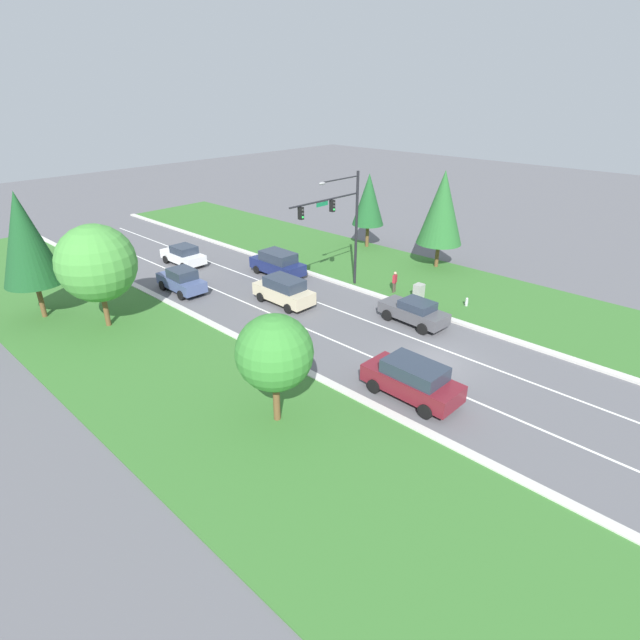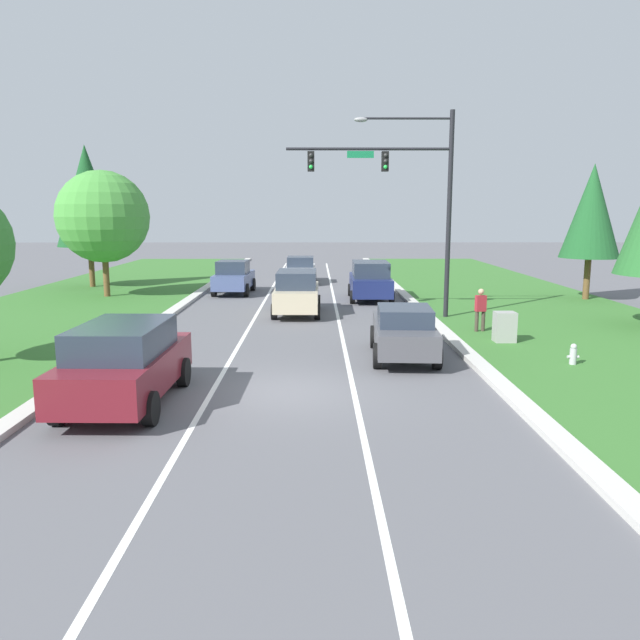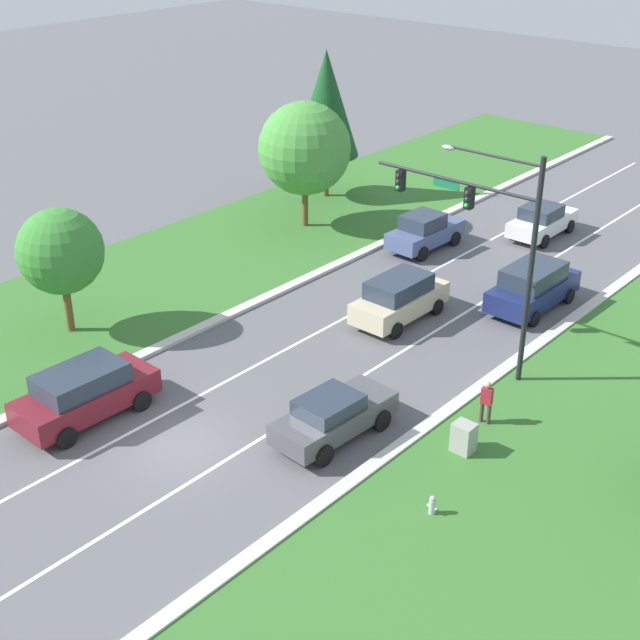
{
  "view_description": "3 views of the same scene",
  "coord_description": "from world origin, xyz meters",
  "px_view_note": "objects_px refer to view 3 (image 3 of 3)",
  "views": [
    {
      "loc": [
        -21.98,
        -12.02,
        14.15
      ],
      "look_at": [
        -2.2,
        6.68,
        1.27
      ],
      "focal_mm": 28.0,
      "sensor_mm": 36.0,
      "label": 1
    },
    {
      "loc": [
        0.83,
        -15.24,
        4.49
      ],
      "look_at": [
        0.98,
        6.32,
        0.76
      ],
      "focal_mm": 35.0,
      "sensor_mm": 36.0,
      "label": 2
    },
    {
      "loc": [
        19.59,
        -15.37,
        17.11
      ],
      "look_at": [
        -1.08,
        8.41,
        1.08
      ],
      "focal_mm": 50.0,
      "sensor_mm": 36.0,
      "label": 3
    }
  ],
  "objects_px": {
    "slate_blue_sedan": "(425,231)",
    "conifer_mid_left_tree": "(326,103)",
    "fire_hydrant": "(432,506)",
    "oak_far_left_tree": "(60,252)",
    "graphite_sedan": "(333,416)",
    "pedestrian": "(486,401)",
    "utility_cabinet": "(464,438)",
    "white_sedan": "(542,221)",
    "traffic_signal_mast": "(488,228)",
    "navy_suv": "(533,286)",
    "champagne_suv": "(400,298)",
    "burgundy_suv": "(85,392)",
    "oak_near_left_tree": "(305,149)"
  },
  "relations": [
    {
      "from": "conifer_mid_left_tree",
      "to": "champagne_suv",
      "type": "bearing_deg",
      "value": -38.26
    },
    {
      "from": "champagne_suv",
      "to": "utility_cabinet",
      "type": "height_order",
      "value": "champagne_suv"
    },
    {
      "from": "fire_hydrant",
      "to": "conifer_mid_left_tree",
      "type": "bearing_deg",
      "value": 136.91
    },
    {
      "from": "slate_blue_sedan",
      "to": "fire_hydrant",
      "type": "xyz_separation_m",
      "value": [
        12.14,
        -16.88,
        -0.58
      ]
    },
    {
      "from": "slate_blue_sedan",
      "to": "conifer_mid_left_tree",
      "type": "height_order",
      "value": "conifer_mid_left_tree"
    },
    {
      "from": "burgundy_suv",
      "to": "pedestrian",
      "type": "distance_m",
      "value": 13.76
    },
    {
      "from": "utility_cabinet",
      "to": "conifer_mid_left_tree",
      "type": "height_order",
      "value": "conifer_mid_left_tree"
    },
    {
      "from": "graphite_sedan",
      "to": "utility_cabinet",
      "type": "height_order",
      "value": "graphite_sedan"
    },
    {
      "from": "slate_blue_sedan",
      "to": "conifer_mid_left_tree",
      "type": "distance_m",
      "value": 10.34
    },
    {
      "from": "slate_blue_sedan",
      "to": "fire_hydrant",
      "type": "bearing_deg",
      "value": -52.21
    },
    {
      "from": "slate_blue_sedan",
      "to": "conifer_mid_left_tree",
      "type": "bearing_deg",
      "value": 164.68
    },
    {
      "from": "champagne_suv",
      "to": "traffic_signal_mast",
      "type": "bearing_deg",
      "value": -13.97
    },
    {
      "from": "navy_suv",
      "to": "conifer_mid_left_tree",
      "type": "xyz_separation_m",
      "value": [
        -16.29,
        5.26,
        4.42
      ]
    },
    {
      "from": "champagne_suv",
      "to": "pedestrian",
      "type": "relative_size",
      "value": 2.78
    },
    {
      "from": "champagne_suv",
      "to": "pedestrian",
      "type": "height_order",
      "value": "champagne_suv"
    },
    {
      "from": "traffic_signal_mast",
      "to": "burgundy_suv",
      "type": "xyz_separation_m",
      "value": [
        -8.22,
        -12.04,
        -4.63
      ]
    },
    {
      "from": "graphite_sedan",
      "to": "conifer_mid_left_tree",
      "type": "height_order",
      "value": "conifer_mid_left_tree"
    },
    {
      "from": "burgundy_suv",
      "to": "graphite_sedan",
      "type": "distance_m",
      "value": 8.62
    },
    {
      "from": "navy_suv",
      "to": "oak_near_left_tree",
      "type": "height_order",
      "value": "oak_near_left_tree"
    },
    {
      "from": "white_sedan",
      "to": "conifer_mid_left_tree",
      "type": "relative_size",
      "value": 0.53
    },
    {
      "from": "traffic_signal_mast",
      "to": "graphite_sedan",
      "type": "relative_size",
      "value": 1.84
    },
    {
      "from": "champagne_suv",
      "to": "graphite_sedan",
      "type": "xyz_separation_m",
      "value": [
        3.57,
        -8.53,
        -0.15
      ]
    },
    {
      "from": "champagne_suv",
      "to": "graphite_sedan",
      "type": "relative_size",
      "value": 1.01
    },
    {
      "from": "fire_hydrant",
      "to": "oak_far_left_tree",
      "type": "distance_m",
      "value": 18.22
    },
    {
      "from": "navy_suv",
      "to": "traffic_signal_mast",
      "type": "bearing_deg",
      "value": -80.26
    },
    {
      "from": "traffic_signal_mast",
      "to": "oak_far_left_tree",
      "type": "xyz_separation_m",
      "value": [
        -14.1,
        -8.6,
        -2.07
      ]
    },
    {
      "from": "pedestrian",
      "to": "oak_far_left_tree",
      "type": "relative_size",
      "value": 0.32
    },
    {
      "from": "utility_cabinet",
      "to": "fire_hydrant",
      "type": "relative_size",
      "value": 1.6
    },
    {
      "from": "oak_far_left_tree",
      "to": "conifer_mid_left_tree",
      "type": "xyz_separation_m",
      "value": [
        -3.08,
        19.74,
        1.86
      ]
    },
    {
      "from": "slate_blue_sedan",
      "to": "oak_near_left_tree",
      "type": "distance_m",
      "value": 7.53
    },
    {
      "from": "oak_far_left_tree",
      "to": "champagne_suv",
      "type": "bearing_deg",
      "value": 45.75
    },
    {
      "from": "burgundy_suv",
      "to": "white_sedan",
      "type": "height_order",
      "value": "burgundy_suv"
    },
    {
      "from": "graphite_sedan",
      "to": "fire_hydrant",
      "type": "distance_m",
      "value": 5.0
    },
    {
      "from": "utility_cabinet",
      "to": "champagne_suv",
      "type": "bearing_deg",
      "value": 138.82
    },
    {
      "from": "navy_suv",
      "to": "champagne_suv",
      "type": "xyz_separation_m",
      "value": [
        -3.67,
        -4.69,
        -0.01
      ]
    },
    {
      "from": "fire_hydrant",
      "to": "conifer_mid_left_tree",
      "type": "distance_m",
      "value": 29.23
    },
    {
      "from": "fire_hydrant",
      "to": "conifer_mid_left_tree",
      "type": "relative_size",
      "value": 0.08
    },
    {
      "from": "champagne_suv",
      "to": "conifer_mid_left_tree",
      "type": "distance_m",
      "value": 16.67
    },
    {
      "from": "champagne_suv",
      "to": "utility_cabinet",
      "type": "bearing_deg",
      "value": -40.56
    },
    {
      "from": "burgundy_suv",
      "to": "utility_cabinet",
      "type": "bearing_deg",
      "value": 32.89
    },
    {
      "from": "slate_blue_sedan",
      "to": "utility_cabinet",
      "type": "bearing_deg",
      "value": -48.74
    },
    {
      "from": "fire_hydrant",
      "to": "traffic_signal_mast",
      "type": "bearing_deg",
      "value": 114.24
    },
    {
      "from": "graphite_sedan",
      "to": "pedestrian",
      "type": "height_order",
      "value": "pedestrian"
    },
    {
      "from": "slate_blue_sedan",
      "to": "utility_cabinet",
      "type": "distance_m",
      "value": 17.56
    },
    {
      "from": "traffic_signal_mast",
      "to": "slate_blue_sedan",
      "type": "height_order",
      "value": "traffic_signal_mast"
    },
    {
      "from": "oak_far_left_tree",
      "to": "white_sedan",
      "type": "bearing_deg",
      "value": 67.19
    },
    {
      "from": "utility_cabinet",
      "to": "fire_hydrant",
      "type": "xyz_separation_m",
      "value": [
        1.05,
        -3.28,
        -0.22
      ]
    },
    {
      "from": "champagne_suv",
      "to": "burgundy_suv",
      "type": "xyz_separation_m",
      "value": [
        -3.66,
        -13.22,
        0.02
      ]
    },
    {
      "from": "champagne_suv",
      "to": "utility_cabinet",
      "type": "distance_m",
      "value": 9.78
    },
    {
      "from": "traffic_signal_mast",
      "to": "navy_suv",
      "type": "height_order",
      "value": "traffic_signal_mast"
    }
  ]
}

